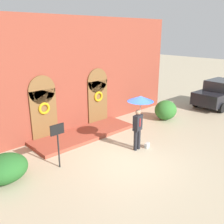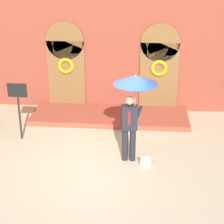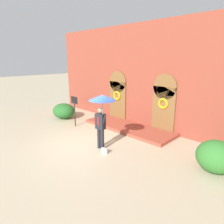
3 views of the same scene
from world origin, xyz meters
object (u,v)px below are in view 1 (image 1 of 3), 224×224
at_px(person_with_umbrella, 140,107).
at_px(sign_post, 58,139).
at_px(shrub_left, 5,168).
at_px(handbag, 147,145).
at_px(parked_car, 219,93).
at_px(shrub_right, 166,110).

distance_m(person_with_umbrella, sign_post, 3.56).
height_order(person_with_umbrella, shrub_left, person_with_umbrella).
relative_size(person_with_umbrella, sign_post, 1.37).
height_order(handbag, parked_car, parked_car).
bearing_deg(person_with_umbrella, sign_post, 163.56).
distance_m(handbag, sign_post, 4.01).
height_order(person_with_umbrella, handbag, person_with_umbrella).
bearing_deg(sign_post, handbag, -17.83).
bearing_deg(shrub_left, person_with_umbrella, -15.30).
bearing_deg(person_with_umbrella, parked_car, 4.37).
height_order(person_with_umbrella, parked_car, person_with_umbrella).
distance_m(person_with_umbrella, handbag, 1.85).
relative_size(handbag, shrub_left, 0.18).
relative_size(person_with_umbrella, handbag, 8.44).
height_order(sign_post, parked_car, parked_car).
xyz_separation_m(shrub_left, parked_car, (14.18, -0.73, 0.40)).
xyz_separation_m(sign_post, parked_car, (12.34, -0.30, -0.28)).
relative_size(handbag, parked_car, 0.07).
distance_m(person_with_umbrella, shrub_right, 4.51).
relative_size(person_with_umbrella, parked_car, 0.57).
bearing_deg(person_with_umbrella, handbag, -30.02).
distance_m(handbag, shrub_right, 4.08).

